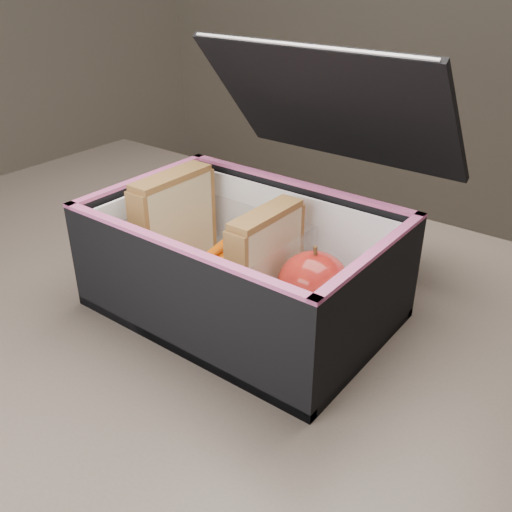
% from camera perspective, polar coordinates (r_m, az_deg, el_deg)
% --- Properties ---
extents(kitchen_table, '(1.20, 0.80, 0.75)m').
position_cam_1_polar(kitchen_table, '(0.64, -3.75, -14.35)').
color(kitchen_table, brown).
rests_on(kitchen_table, ground).
extents(lunch_bag, '(0.30, 0.33, 0.26)m').
position_cam_1_polar(lunch_bag, '(0.59, -1.03, 0.16)').
color(lunch_bag, black).
rests_on(lunch_bag, kitchen_table).
extents(plastic_tub, '(0.18, 0.13, 0.07)m').
position_cam_1_polar(plastic_tub, '(0.62, -3.81, 0.10)').
color(plastic_tub, white).
rests_on(plastic_tub, lunch_bag).
extents(sandwich_left, '(0.03, 0.10, 0.11)m').
position_cam_1_polar(sandwich_left, '(0.65, -8.18, 3.47)').
color(sandwich_left, tan).
rests_on(sandwich_left, plastic_tub).
extents(sandwich_right, '(0.03, 0.09, 0.10)m').
position_cam_1_polar(sandwich_right, '(0.58, 0.98, -0.16)').
color(sandwich_right, tan).
rests_on(sandwich_right, plastic_tub).
extents(carrot_sticks, '(0.05, 0.15, 0.03)m').
position_cam_1_polar(carrot_sticks, '(0.63, -4.36, -1.33)').
color(carrot_sticks, '#DA4600').
rests_on(carrot_sticks, plastic_tub).
extents(paper_napkin, '(0.10, 0.11, 0.01)m').
position_cam_1_polar(paper_napkin, '(0.58, 5.68, -6.17)').
color(paper_napkin, white).
rests_on(paper_napkin, lunch_bag).
extents(red_apple, '(0.08, 0.08, 0.08)m').
position_cam_1_polar(red_apple, '(0.56, 5.77, -2.83)').
color(red_apple, maroon).
rests_on(red_apple, paper_napkin).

